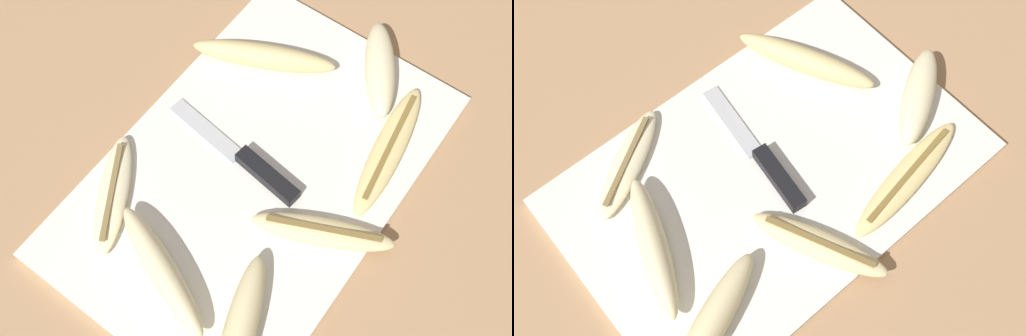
% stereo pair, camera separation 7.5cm
% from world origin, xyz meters
% --- Properties ---
extents(ground_plane, '(4.00, 4.00, 0.00)m').
position_xyz_m(ground_plane, '(0.00, 0.00, 0.00)').
color(ground_plane, tan).
extents(cutting_board, '(0.52, 0.34, 0.01)m').
position_xyz_m(cutting_board, '(0.00, 0.00, 0.01)').
color(cutting_board, white).
rests_on(cutting_board, ground_plane).
extents(knife, '(0.05, 0.21, 0.02)m').
position_xyz_m(knife, '(-0.00, 0.00, 0.02)').
color(knife, black).
rests_on(knife, cutting_board).
extents(banana_cream_curved, '(0.10, 0.18, 0.04)m').
position_xyz_m(banana_cream_curved, '(-0.17, 0.01, 0.03)').
color(banana_cream_curved, beige).
rests_on(banana_cream_curved, cutting_board).
extents(banana_golden_short, '(0.21, 0.07, 0.02)m').
position_xyz_m(banana_golden_short, '(0.12, -0.12, 0.02)').
color(banana_golden_short, '#EDD689').
rests_on(banana_golden_short, cutting_board).
extents(banana_soft_right, '(0.18, 0.10, 0.04)m').
position_xyz_m(banana_soft_right, '(-0.17, -0.11, 0.03)').
color(banana_soft_right, beige).
rests_on(banana_soft_right, cutting_board).
extents(banana_spotted_left, '(0.11, 0.19, 0.04)m').
position_xyz_m(banana_spotted_left, '(0.14, 0.09, 0.03)').
color(banana_spotted_left, '#DBC684').
rests_on(banana_spotted_left, cutting_board).
extents(banana_ripe_center, '(0.11, 0.17, 0.02)m').
position_xyz_m(banana_ripe_center, '(-0.02, -0.11, 0.02)').
color(banana_ripe_center, beige).
rests_on(banana_ripe_center, cutting_board).
extents(banana_bright_far, '(0.16, 0.12, 0.02)m').
position_xyz_m(banana_bright_far, '(-0.13, 0.12, 0.02)').
color(banana_bright_far, beige).
rests_on(banana_bright_far, cutting_board).
extents(banana_pale_long, '(0.15, 0.12, 0.04)m').
position_xyz_m(banana_pale_long, '(0.21, -0.05, 0.03)').
color(banana_pale_long, beige).
rests_on(banana_pale_long, cutting_board).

